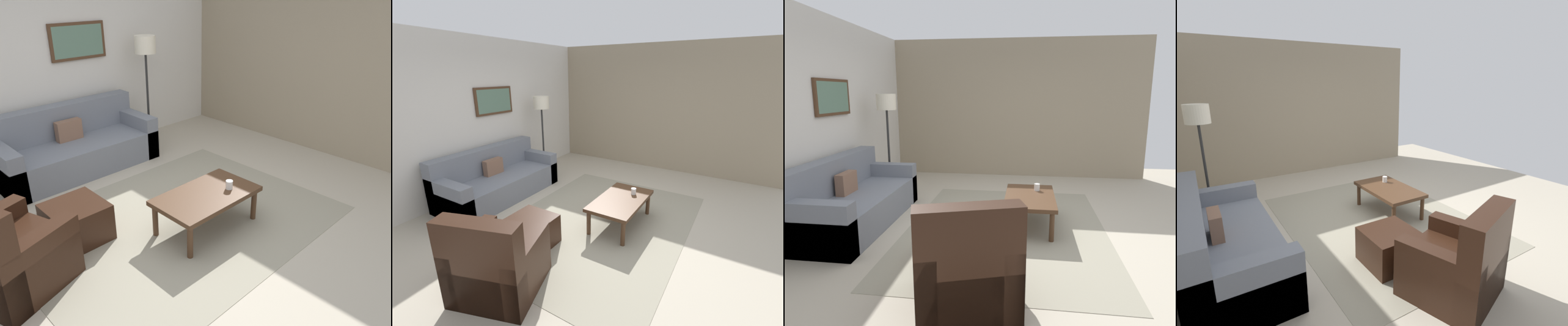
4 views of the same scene
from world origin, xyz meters
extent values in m
plane|color=#B2A893|center=(0.00, 0.00, 0.00)|extent=(8.00, 8.00, 0.00)
cube|color=silver|center=(0.00, 2.60, 1.40)|extent=(6.00, 0.12, 2.80)
cube|color=gray|center=(3.00, 0.00, 1.40)|extent=(0.12, 5.20, 2.80)
cube|color=gray|center=(0.00, 0.00, 0.00)|extent=(3.36, 2.52, 0.01)
cube|color=slate|center=(-0.09, 1.99, 0.21)|extent=(2.19, 0.93, 0.42)
cube|color=slate|center=(-0.09, 2.33, 0.44)|extent=(2.19, 0.24, 0.88)
cube|color=slate|center=(-1.09, 1.99, 0.31)|extent=(0.20, 0.93, 0.62)
cube|color=slate|center=(0.90, 1.99, 0.31)|extent=(0.20, 0.93, 0.62)
cube|color=brown|center=(-0.12, 2.11, 0.56)|extent=(0.36, 0.12, 0.28)
cube|color=black|center=(-1.67, 0.24, 0.22)|extent=(1.01, 1.01, 0.44)
cube|color=black|center=(-1.57, -0.06, 0.30)|extent=(0.81, 0.40, 0.60)
cube|color=black|center=(-0.96, 0.48, 0.20)|extent=(0.56, 0.56, 0.40)
cylinder|color=#472D1C|center=(-0.35, -0.56, 0.18)|extent=(0.06, 0.06, 0.36)
cylinder|color=#472D1C|center=(0.63, -0.56, 0.18)|extent=(0.06, 0.06, 0.36)
cylinder|color=#472D1C|center=(-0.35, -0.04, 0.18)|extent=(0.06, 0.06, 0.36)
cylinder|color=#472D1C|center=(0.63, -0.04, 0.18)|extent=(0.06, 0.06, 0.36)
cube|color=#472D1C|center=(0.14, -0.30, 0.39)|extent=(1.10, 0.64, 0.05)
cylinder|color=white|center=(0.39, -0.40, 0.46)|extent=(0.08, 0.08, 0.09)
cylinder|color=black|center=(1.27, 2.08, 0.01)|extent=(0.28, 0.28, 0.03)
cylinder|color=#262626|center=(1.27, 2.08, 0.72)|extent=(0.04, 0.04, 1.45)
cylinder|color=beige|center=(1.27, 2.08, 1.58)|extent=(0.32, 0.32, 0.26)
cube|color=#472D1C|center=(0.40, 2.52, 1.67)|extent=(0.85, 0.04, 0.51)
cube|color=slate|center=(0.40, 2.50, 1.67)|extent=(0.77, 0.01, 0.43)
camera|label=1|loc=(-2.47, -2.79, 2.42)|focal=36.08mm
camera|label=2|loc=(-3.21, -1.73, 2.17)|focal=24.85mm
camera|label=3|loc=(-4.22, -0.24, 1.73)|focal=31.52mm
camera|label=4|loc=(-3.33, 2.20, 2.00)|focal=26.89mm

